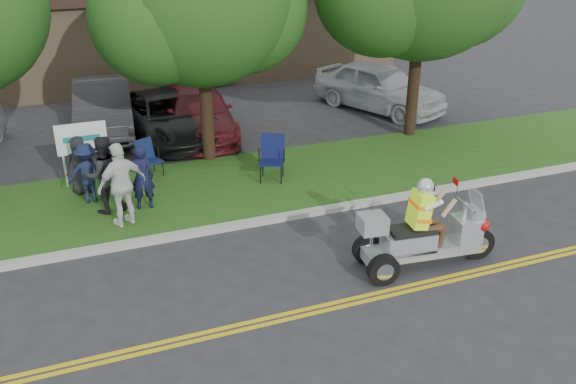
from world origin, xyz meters
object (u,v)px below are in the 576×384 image
object	(u,v)px
parked_car_mid	(167,116)
trike_scooter	(422,237)
spectator_adult_left	(142,177)
parked_car_left	(104,107)
lawn_chair_a	(272,154)
parked_car_right	(198,112)
spectator_adult_mid	(104,175)
parked_car_far_right	(379,87)
lawn_chair_b	(147,156)
spectator_adult_right	(122,185)

from	to	relation	value
parked_car_mid	trike_scooter	bearing A→B (deg)	-80.28
spectator_adult_left	trike_scooter	bearing A→B (deg)	141.51
trike_scooter	parked_car_left	bearing A→B (deg)	121.18
lawn_chair_a	parked_car_right	size ratio (longest dim) A/B	0.23
lawn_chair_a	parked_car_left	world-z (taller)	parked_car_left
spectator_adult_mid	parked_car_far_right	bearing A→B (deg)	-163.61
spectator_adult_mid	parked_car_mid	distance (m)	5.43
parked_car_left	lawn_chair_b	bearing A→B (deg)	-75.80
lawn_chair_a	spectator_adult_left	xyz separation A→B (m)	(-3.46, -0.60, 0.13)
trike_scooter	parked_car_far_right	bearing A→B (deg)	72.07
trike_scooter	spectator_adult_left	xyz separation A→B (m)	(-4.82, 4.51, 0.21)
lawn_chair_b	spectator_adult_mid	xyz separation A→B (m)	(-1.25, -1.82, 0.37)
spectator_adult_left	parked_car_mid	world-z (taller)	spectator_adult_left
parked_car_right	parked_car_left	bearing A→B (deg)	160.60
parked_car_left	trike_scooter	bearing A→B (deg)	-59.58
lawn_chair_b	parked_car_right	xyz separation A→B (m)	(2.11, 3.09, 0.06)
parked_car_mid	parked_car_far_right	distance (m)	7.68
lawn_chair_b	parked_car_left	distance (m)	4.46
lawn_chair_a	spectator_adult_right	world-z (taller)	spectator_adult_right
trike_scooter	parked_car_mid	distance (m)	10.07
spectator_adult_mid	parked_car_mid	size ratio (longest dim) A/B	0.37
lawn_chair_a	spectator_adult_right	size ratio (longest dim) A/B	0.61
spectator_adult_left	parked_car_left	distance (m)	6.36
trike_scooter	lawn_chair_b	size ratio (longest dim) A/B	3.00
lawn_chair_b	lawn_chair_a	bearing A→B (deg)	-50.25
parked_car_mid	lawn_chair_a	bearing A→B (deg)	-75.63
parked_car_right	parked_car_far_right	xyz separation A→B (m)	(6.66, 0.27, 0.12)
trike_scooter	lawn_chair_b	bearing A→B (deg)	130.35
spectator_adult_left	parked_car_left	world-z (taller)	spectator_adult_left
parked_car_far_right	spectator_adult_right	bearing A→B (deg)	-172.23
trike_scooter	lawn_chair_a	size ratio (longest dim) A/B	2.54
spectator_adult_left	parked_car_mid	distance (m)	5.24
parked_car_mid	parked_car_right	size ratio (longest dim) A/B	1.01
spectator_adult_left	spectator_adult_right	world-z (taller)	spectator_adult_right
spectator_adult_mid	lawn_chair_a	bearing A→B (deg)	175.29
trike_scooter	parked_car_far_right	distance (m)	10.75
parked_car_right	lawn_chair_b	bearing A→B (deg)	-118.59
parked_car_far_right	parked_car_right	bearing A→B (deg)	158.46
trike_scooter	parked_car_left	world-z (taller)	trike_scooter
lawn_chair_b	spectator_adult_left	bearing A→B (deg)	-128.41
lawn_chair_a	lawn_chair_b	distance (m)	3.33
trike_scooter	spectator_adult_right	xyz separation A→B (m)	(-5.34, 3.83, 0.39)
trike_scooter	spectator_adult_right	world-z (taller)	spectator_adult_right
parked_car_left	parked_car_right	size ratio (longest dim) A/B	1.00
spectator_adult_right	lawn_chair_b	bearing A→B (deg)	-130.90
lawn_chair_a	parked_car_mid	bearing A→B (deg)	139.28
spectator_adult_right	trike_scooter	bearing A→B (deg)	123.10
spectator_adult_right	parked_car_left	bearing A→B (deg)	-113.31
spectator_adult_right	parked_car_left	world-z (taller)	spectator_adult_right
spectator_adult_right	parked_car_mid	xyz separation A→B (m)	(2.04, 5.69, -0.37)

